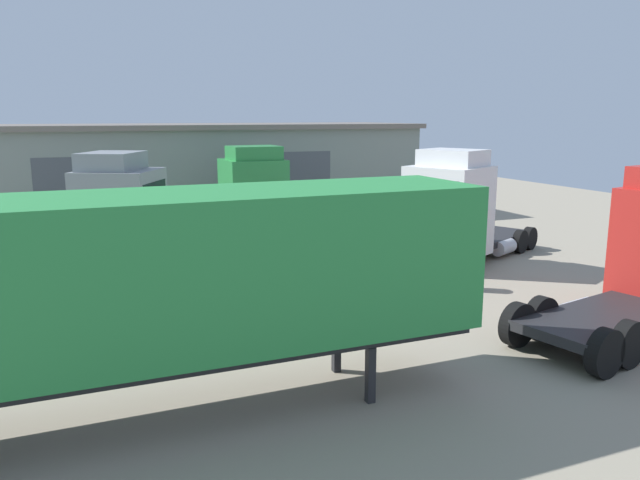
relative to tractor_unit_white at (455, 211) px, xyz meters
The scene contains 8 objects.
ground_plane 8.21m from the tractor_unit_white, 156.21° to the right, with size 60.00×60.00×0.00m, color gray.
warehouse_building 15.97m from the tractor_unit_white, 117.17° to the left, with size 25.26×7.34×4.96m.
tractor_unit_white is the anchor object (origin of this frame).
container_trailer_green 14.51m from the tractor_unit_white, 145.76° to the right, with size 12.10×2.56×4.10m.
tractor_unit_grey 12.19m from the tractor_unit_white, 166.49° to the left, with size 6.72×5.15×4.23m.
tractor_unit_green 8.71m from the tractor_unit_white, 129.16° to the left, with size 2.61×6.11×4.12m.
oil_drum 3.86m from the tractor_unit_white, 116.09° to the right, with size 0.58×0.58×0.88m.
traffic_cone 13.94m from the tractor_unit_white, behind, with size 0.40×0.40×0.55m.
Camera 1 is at (-5.98, -15.66, 5.42)m, focal length 35.00 mm.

